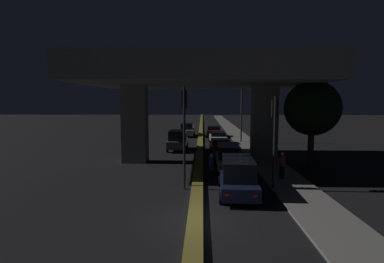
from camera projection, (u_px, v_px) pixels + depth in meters
name	position (u px, v px, depth m)	size (l,w,h in m)	color
ground_plane	(195.00, 222.00, 12.16)	(200.00, 200.00, 0.00)	black
median_divider	(201.00, 132.00, 46.96)	(0.64, 126.00, 0.22)	olive
sidewalk_right	(241.00, 138.00, 39.81)	(2.59, 126.00, 0.13)	gray
elevated_overpass	(199.00, 77.00, 23.54)	(17.49, 13.15, 8.87)	gray
traffic_light_left_of_median	(184.00, 120.00, 16.43)	(0.30, 0.49, 5.68)	black
traffic_light_right_of_median	(274.00, 127.00, 16.29)	(0.30, 0.49, 5.17)	black
street_lamp	(239.00, 103.00, 35.16)	(2.10, 0.32, 8.08)	#2D2D30
car_dark_blue_lead	(238.00, 176.00, 15.67)	(2.12, 4.65, 1.93)	#141938
car_silver_second	(228.00, 156.00, 21.62)	(1.90, 4.48, 1.79)	gray
car_dark_red_third	(221.00, 146.00, 28.14)	(2.02, 4.43, 1.37)	#591414
car_white_fourth	(218.00, 138.00, 34.57)	(2.02, 4.35, 1.42)	silver
car_dark_red_fifth	(214.00, 131.00, 41.53)	(2.12, 4.26, 1.51)	#591414
car_grey_lead_oncoming	(178.00, 140.00, 30.00)	(1.97, 4.15, 2.02)	#515459
car_silver_second_oncoming	(187.00, 130.00, 42.42)	(2.08, 4.83, 1.82)	gray
motorcycle_blue_filtering_near	(211.00, 166.00, 19.69)	(0.32, 1.76, 1.48)	black
pedestrian_on_sidewalk	(282.00, 165.00, 18.48)	(0.36, 0.36, 1.66)	black
roadside_tree_kerbside_near	(312.00, 108.00, 21.54)	(3.98, 3.98, 6.41)	#2D2116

